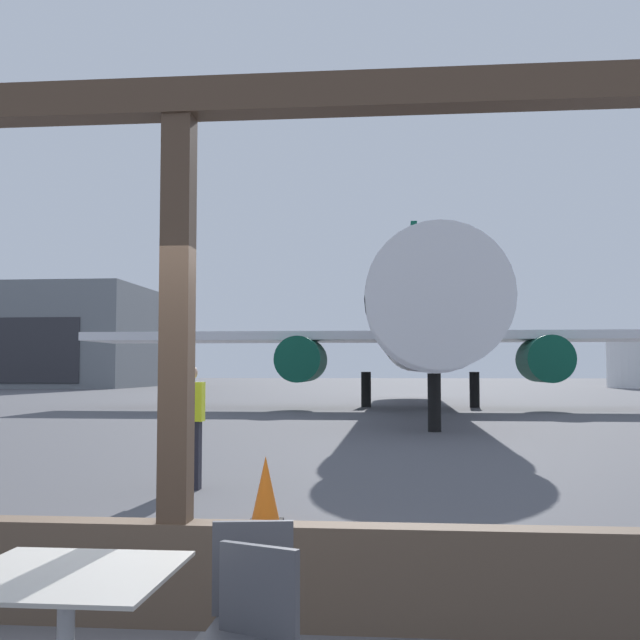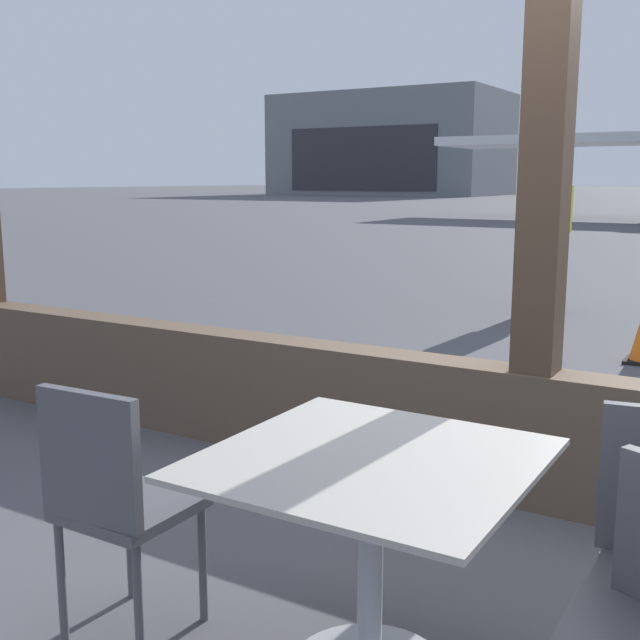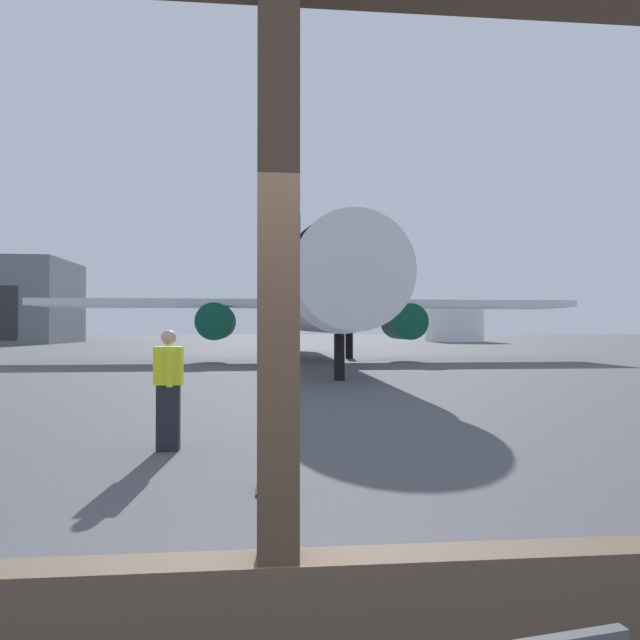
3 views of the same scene
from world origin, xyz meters
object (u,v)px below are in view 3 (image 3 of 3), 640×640
object	(u,v)px
ground_crew_worker	(168,388)
traffic_cone	(272,460)
fuel_storage_tank	(454,321)
airplane	(311,298)

from	to	relation	value
ground_crew_worker	traffic_cone	bearing A→B (deg)	-57.05
ground_crew_worker	traffic_cone	size ratio (longest dim) A/B	2.39
ground_crew_worker	fuel_storage_tank	distance (m)	69.40
airplane	fuel_storage_tank	distance (m)	47.09
fuel_storage_tank	airplane	bearing A→B (deg)	-117.91
traffic_cone	fuel_storage_tank	world-z (taller)	fuel_storage_tank
airplane	ground_crew_worker	distance (m)	23.20
traffic_cone	ground_crew_worker	bearing A→B (deg)	122.95
ground_crew_worker	airplane	bearing A→B (deg)	80.26
airplane	traffic_cone	size ratio (longest dim) A/B	43.25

